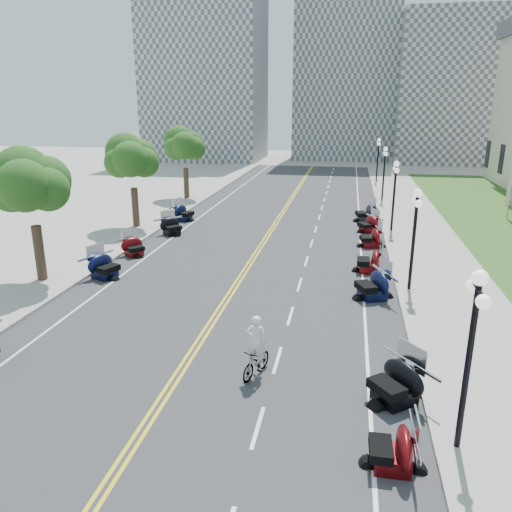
# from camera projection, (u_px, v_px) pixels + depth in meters

# --- Properties ---
(ground) EXTENTS (160.00, 160.00, 0.00)m
(ground) POSITION_uv_depth(u_px,v_px,m) (220.00, 311.00, 22.36)
(ground) COLOR gray
(road) EXTENTS (16.00, 90.00, 0.01)m
(road) POSITION_uv_depth(u_px,v_px,m) (259.00, 249.00, 31.76)
(road) COLOR #333335
(road) RESTS_ON ground
(centerline_yellow_a) EXTENTS (0.12, 90.00, 0.00)m
(centerline_yellow_a) POSITION_uv_depth(u_px,v_px,m) (257.00, 249.00, 31.78)
(centerline_yellow_a) COLOR yellow
(centerline_yellow_a) RESTS_ON road
(centerline_yellow_b) EXTENTS (0.12, 90.00, 0.00)m
(centerline_yellow_b) POSITION_uv_depth(u_px,v_px,m) (261.00, 249.00, 31.74)
(centerline_yellow_b) COLOR yellow
(centerline_yellow_b) RESTS_ON road
(edge_line_north) EXTENTS (0.12, 90.00, 0.00)m
(edge_line_north) POSITION_uv_depth(u_px,v_px,m) (361.00, 254.00, 30.65)
(edge_line_north) COLOR white
(edge_line_north) RESTS_ON road
(edge_line_south) EXTENTS (0.12, 90.00, 0.00)m
(edge_line_south) POSITION_uv_depth(u_px,v_px,m) (164.00, 244.00, 32.88)
(edge_line_south) COLOR white
(edge_line_south) RESTS_ON road
(lane_dash_4) EXTENTS (0.12, 2.00, 0.00)m
(lane_dash_4) POSITION_uv_depth(u_px,v_px,m) (258.00, 427.00, 14.28)
(lane_dash_4) COLOR white
(lane_dash_4) RESTS_ON road
(lane_dash_5) EXTENTS (0.12, 2.00, 0.00)m
(lane_dash_5) POSITION_uv_depth(u_px,v_px,m) (277.00, 360.00, 18.04)
(lane_dash_5) COLOR white
(lane_dash_5) RESTS_ON road
(lane_dash_6) EXTENTS (0.12, 2.00, 0.00)m
(lane_dash_6) POSITION_uv_depth(u_px,v_px,m) (290.00, 316.00, 21.80)
(lane_dash_6) COLOR white
(lane_dash_6) RESTS_ON road
(lane_dash_7) EXTENTS (0.12, 2.00, 0.00)m
(lane_dash_7) POSITION_uv_depth(u_px,v_px,m) (300.00, 284.00, 25.56)
(lane_dash_7) COLOR white
(lane_dash_7) RESTS_ON road
(lane_dash_8) EXTENTS (0.12, 2.00, 0.00)m
(lane_dash_8) POSITION_uv_depth(u_px,v_px,m) (306.00, 261.00, 29.32)
(lane_dash_8) COLOR white
(lane_dash_8) RESTS_ON road
(lane_dash_9) EXTENTS (0.12, 2.00, 0.00)m
(lane_dash_9) POSITION_uv_depth(u_px,v_px,m) (312.00, 243.00, 33.09)
(lane_dash_9) COLOR white
(lane_dash_9) RESTS_ON road
(lane_dash_10) EXTENTS (0.12, 2.00, 0.00)m
(lane_dash_10) POSITION_uv_depth(u_px,v_px,m) (316.00, 229.00, 36.85)
(lane_dash_10) COLOR white
(lane_dash_10) RESTS_ON road
(lane_dash_11) EXTENTS (0.12, 2.00, 0.00)m
(lane_dash_11) POSITION_uv_depth(u_px,v_px,m) (319.00, 217.00, 40.61)
(lane_dash_11) COLOR white
(lane_dash_11) RESTS_ON road
(lane_dash_12) EXTENTS (0.12, 2.00, 0.00)m
(lane_dash_12) POSITION_uv_depth(u_px,v_px,m) (322.00, 208.00, 44.37)
(lane_dash_12) COLOR white
(lane_dash_12) RESTS_ON road
(lane_dash_13) EXTENTS (0.12, 2.00, 0.00)m
(lane_dash_13) POSITION_uv_depth(u_px,v_px,m) (324.00, 200.00, 48.13)
(lane_dash_13) COLOR white
(lane_dash_13) RESTS_ON road
(lane_dash_14) EXTENTS (0.12, 2.00, 0.00)m
(lane_dash_14) POSITION_uv_depth(u_px,v_px,m) (326.00, 193.00, 51.89)
(lane_dash_14) COLOR white
(lane_dash_14) RESTS_ON road
(lane_dash_15) EXTENTS (0.12, 2.00, 0.00)m
(lane_dash_15) POSITION_uv_depth(u_px,v_px,m) (328.00, 187.00, 55.65)
(lane_dash_15) COLOR white
(lane_dash_15) RESTS_ON road
(lane_dash_16) EXTENTS (0.12, 2.00, 0.00)m
(lane_dash_16) POSITION_uv_depth(u_px,v_px,m) (330.00, 181.00, 59.41)
(lane_dash_16) COLOR white
(lane_dash_16) RESTS_ON road
(lane_dash_17) EXTENTS (0.12, 2.00, 0.00)m
(lane_dash_17) POSITION_uv_depth(u_px,v_px,m) (331.00, 177.00, 63.17)
(lane_dash_17) COLOR white
(lane_dash_17) RESTS_ON road
(lane_dash_18) EXTENTS (0.12, 2.00, 0.00)m
(lane_dash_18) POSITION_uv_depth(u_px,v_px,m) (332.00, 173.00, 66.93)
(lane_dash_18) COLOR white
(lane_dash_18) RESTS_ON road
(lane_dash_19) EXTENTS (0.12, 2.00, 0.00)m
(lane_dash_19) POSITION_uv_depth(u_px,v_px,m) (333.00, 169.00, 70.70)
(lane_dash_19) COLOR white
(lane_dash_19) RESTS_ON road
(sidewalk_north) EXTENTS (5.00, 90.00, 0.15)m
(sidewalk_north) POSITION_uv_depth(u_px,v_px,m) (431.00, 257.00, 29.91)
(sidewalk_north) COLOR #9E9991
(sidewalk_north) RESTS_ON ground
(sidewalk_south) EXTENTS (5.00, 90.00, 0.15)m
(sidewalk_south) POSITION_uv_depth(u_px,v_px,m) (106.00, 240.00, 33.57)
(sidewalk_south) COLOR #9E9991
(sidewalk_south) RESTS_ON ground
(distant_block_a) EXTENTS (18.00, 14.00, 26.00)m
(distant_block_a) POSITION_uv_depth(u_px,v_px,m) (206.00, 77.00, 79.99)
(distant_block_a) COLOR gray
(distant_block_a) RESTS_ON ground
(distant_block_b) EXTENTS (16.00, 12.00, 30.00)m
(distant_block_b) POSITION_uv_depth(u_px,v_px,m) (346.00, 65.00, 81.22)
(distant_block_b) COLOR gray
(distant_block_b) RESTS_ON ground
(distant_block_c) EXTENTS (20.00, 14.00, 22.00)m
(distant_block_c) POSITION_uv_depth(u_px,v_px,m) (463.00, 89.00, 76.43)
(distant_block_c) COLOR gray
(distant_block_c) RESTS_ON ground
(street_lamp_1) EXTENTS (0.50, 1.20, 4.90)m
(street_lamp_1) POSITION_uv_depth(u_px,v_px,m) (468.00, 364.00, 12.58)
(street_lamp_1) COLOR black
(street_lamp_1) RESTS_ON sidewalk_north
(street_lamp_2) EXTENTS (0.50, 1.20, 4.90)m
(street_lamp_2) POSITION_uv_depth(u_px,v_px,m) (413.00, 241.00, 23.87)
(street_lamp_2) COLOR black
(street_lamp_2) RESTS_ON sidewalk_north
(street_lamp_3) EXTENTS (0.50, 1.20, 4.90)m
(street_lamp_3) POSITION_uv_depth(u_px,v_px,m) (394.00, 197.00, 35.15)
(street_lamp_3) COLOR black
(street_lamp_3) RESTS_ON sidewalk_north
(street_lamp_4) EXTENTS (0.50, 1.20, 4.90)m
(street_lamp_4) POSITION_uv_depth(u_px,v_px,m) (384.00, 174.00, 46.43)
(street_lamp_4) COLOR black
(street_lamp_4) RESTS_ON sidewalk_north
(street_lamp_5) EXTENTS (0.50, 1.20, 4.90)m
(street_lamp_5) POSITION_uv_depth(u_px,v_px,m) (378.00, 160.00, 57.71)
(street_lamp_5) COLOR black
(street_lamp_5) RESTS_ON sidewalk_north
(tree_2) EXTENTS (4.80, 4.80, 9.20)m
(tree_2) POSITION_uv_depth(u_px,v_px,m) (31.00, 191.00, 24.60)
(tree_2) COLOR #235619
(tree_2) RESTS_ON sidewalk_south
(tree_3) EXTENTS (4.80, 4.80, 9.20)m
(tree_3) POSITION_uv_depth(u_px,v_px,m) (132.00, 164.00, 35.88)
(tree_3) COLOR #235619
(tree_3) RESTS_ON sidewalk_south
(tree_4) EXTENTS (4.80, 4.80, 9.20)m
(tree_4) POSITION_uv_depth(u_px,v_px,m) (185.00, 149.00, 47.16)
(tree_4) COLOR #235619
(tree_4) RESTS_ON sidewalk_south
(motorcycle_n_3) EXTENTS (1.84, 1.84, 1.27)m
(motorcycle_n_3) POSITION_uv_depth(u_px,v_px,m) (393.00, 446.00, 12.55)
(motorcycle_n_3) COLOR #590A0C
(motorcycle_n_3) RESTS_ON road
(motorcycle_n_4) EXTENTS (2.97, 2.97, 1.48)m
(motorcycle_n_4) POSITION_uv_depth(u_px,v_px,m) (395.00, 381.00, 15.31)
(motorcycle_n_4) COLOR black
(motorcycle_n_4) RESTS_ON road
(motorcycle_n_6) EXTENTS (2.88, 2.88, 1.53)m
(motorcycle_n_6) POSITION_uv_depth(u_px,v_px,m) (373.00, 283.00, 23.54)
(motorcycle_n_6) COLOR black
(motorcycle_n_6) RESTS_ON road
(motorcycle_n_7) EXTENTS (2.12, 2.12, 1.47)m
(motorcycle_n_7) POSITION_uv_depth(u_px,v_px,m) (370.00, 259.00, 27.26)
(motorcycle_n_7) COLOR #590A0C
(motorcycle_n_7) RESTS_ON road
(motorcycle_n_8) EXTENTS (2.31, 2.31, 1.40)m
(motorcycle_n_8) POSITION_uv_depth(u_px,v_px,m) (371.00, 236.00, 32.11)
(motorcycle_n_8) COLOR #590A0C
(motorcycle_n_8) RESTS_ON road
(motorcycle_n_9) EXTENTS (2.61, 2.61, 1.34)m
(motorcycle_n_9) POSITION_uv_depth(u_px,v_px,m) (368.00, 223.00, 35.84)
(motorcycle_n_9) COLOR #590A0C
(motorcycle_n_9) RESTS_ON road
(motorcycle_n_10) EXTENTS (2.63, 2.63, 1.53)m
(motorcycle_n_10) POSITION_uv_depth(u_px,v_px,m) (366.00, 212.00, 39.03)
(motorcycle_n_10) COLOR black
(motorcycle_n_10) RESTS_ON road
(motorcycle_s_6) EXTENTS (2.67, 2.67, 1.43)m
(motorcycle_s_6) POSITION_uv_depth(u_px,v_px,m) (104.00, 265.00, 26.35)
(motorcycle_s_6) COLOR black
(motorcycle_s_6) RESTS_ON road
(motorcycle_s_7) EXTENTS (2.50, 2.50, 1.24)m
(motorcycle_s_7) POSITION_uv_depth(u_px,v_px,m) (134.00, 246.00, 30.23)
(motorcycle_s_7) COLOR #590A0C
(motorcycle_s_7) RESTS_ON road
(motorcycle_s_8) EXTENTS (2.71, 2.71, 1.34)m
(motorcycle_s_8) POSITION_uv_depth(u_px,v_px,m) (172.00, 225.00, 35.12)
(motorcycle_s_8) COLOR black
(motorcycle_s_8) RESTS_ON road
(motorcycle_s_9) EXTENTS (2.48, 2.48, 1.42)m
(motorcycle_s_9) POSITION_uv_depth(u_px,v_px,m) (184.00, 212.00, 39.37)
(motorcycle_s_9) COLOR black
(motorcycle_s_9) RESTS_ON road
(bicycle) EXTENTS (1.04, 1.78, 1.03)m
(bicycle) POSITION_uv_depth(u_px,v_px,m) (256.00, 362.00, 16.88)
(bicycle) COLOR #A51414
(bicycle) RESTS_ON road
(cyclist_rider) EXTENTS (0.68, 0.45, 1.86)m
(cyclist_rider) POSITION_uv_depth(u_px,v_px,m) (256.00, 323.00, 16.45)
(cyclist_rider) COLOR white
(cyclist_rider) RESTS_ON bicycle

